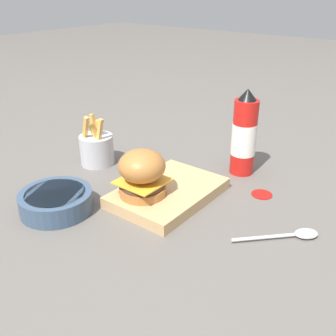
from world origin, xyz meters
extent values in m
plane|color=#5B5651|center=(0.00, 0.00, 0.00)|extent=(6.00, 6.00, 0.00)
cube|color=tan|center=(-0.05, 0.01, 0.01)|extent=(0.26, 0.18, 0.03)
cylinder|color=#AD6B33|center=(0.01, -0.02, 0.04)|extent=(0.10, 0.10, 0.02)
cylinder|color=#4C3323|center=(0.01, -0.02, 0.05)|extent=(0.10, 0.10, 0.01)
cube|color=gold|center=(0.01, -0.02, 0.06)|extent=(0.10, 0.10, 0.00)
ellipsoid|color=#AD6B33|center=(0.01, -0.02, 0.10)|extent=(0.10, 0.10, 0.07)
cylinder|color=red|center=(-0.27, 0.08, 0.10)|extent=(0.06, 0.06, 0.19)
cylinder|color=white|center=(-0.27, 0.08, 0.09)|extent=(0.06, 0.06, 0.08)
cone|color=black|center=(-0.27, 0.08, 0.21)|extent=(0.05, 0.05, 0.03)
cylinder|color=#B7B7BC|center=(-0.08, -0.26, 0.04)|extent=(0.09, 0.09, 0.08)
cube|color=gold|center=(-0.08, -0.26, 0.09)|extent=(0.01, 0.02, 0.09)
cube|color=gold|center=(-0.06, -0.28, 0.10)|extent=(0.02, 0.04, 0.09)
cube|color=gold|center=(-0.07, -0.26, 0.08)|extent=(0.03, 0.02, 0.07)
cube|color=gold|center=(-0.09, -0.27, 0.09)|extent=(0.01, 0.03, 0.08)
cube|color=gold|center=(-0.07, -0.24, 0.09)|extent=(0.02, 0.03, 0.09)
cylinder|color=#384C66|center=(0.14, -0.15, 0.02)|extent=(0.16, 0.16, 0.04)
cylinder|color=#669356|center=(0.14, -0.15, 0.04)|extent=(0.13, 0.13, 0.01)
cylinder|color=silver|center=(-0.03, 0.25, 0.01)|extent=(0.10, 0.09, 0.01)
ellipsoid|color=silver|center=(-0.09, 0.32, 0.01)|extent=(0.06, 0.06, 0.01)
cylinder|color=#9E140F|center=(-0.19, 0.17, 0.00)|extent=(0.05, 0.05, 0.00)
camera|label=1|loc=(0.58, 0.49, 0.46)|focal=42.00mm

